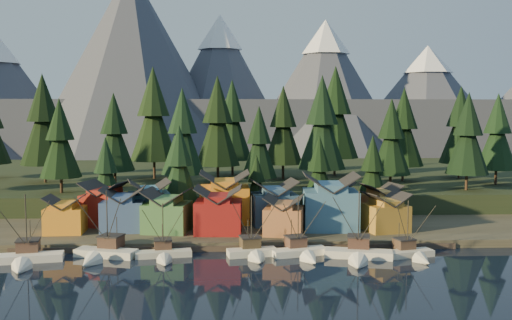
{
  "coord_description": "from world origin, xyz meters",
  "views": [
    {
      "loc": [
        -1.26,
        -85.33,
        25.07
      ],
      "look_at": [
        4.4,
        30.0,
        15.05
      ],
      "focal_mm": 40.0,
      "sensor_mm": 36.0,
      "label": 1
    }
  ],
  "objects_px": {
    "boat_3": "(253,244)",
    "house_back_0": "(105,202)",
    "house_front_0": "(65,213)",
    "house_back_1": "(149,201)",
    "house_front_1": "(123,208)",
    "boat_5": "(358,246)",
    "boat_4": "(302,244)",
    "boat_0": "(25,250)",
    "boat_2": "(164,248)",
    "boat_6": "(412,246)",
    "boat_1": "(102,244)"
  },
  "relations": [
    {
      "from": "boat_3",
      "to": "house_back_0",
      "type": "distance_m",
      "value": 36.77
    },
    {
      "from": "house_back_0",
      "to": "house_front_0",
      "type": "bearing_deg",
      "value": -116.78
    },
    {
      "from": "house_back_0",
      "to": "house_back_1",
      "type": "relative_size",
      "value": 1.02
    },
    {
      "from": "house_front_1",
      "to": "house_front_0",
      "type": "bearing_deg",
      "value": -173.19
    },
    {
      "from": "boat_5",
      "to": "house_front_0",
      "type": "distance_m",
      "value": 56.09
    },
    {
      "from": "boat_4",
      "to": "house_back_1",
      "type": "relative_size",
      "value": 1.15
    },
    {
      "from": "boat_0",
      "to": "house_front_0",
      "type": "xyz_separation_m",
      "value": [
        1.87,
        16.89,
        3.04
      ]
    },
    {
      "from": "house_back_0",
      "to": "boat_2",
      "type": "bearing_deg",
      "value": -41.8
    },
    {
      "from": "boat_0",
      "to": "boat_2",
      "type": "bearing_deg",
      "value": -4.38
    },
    {
      "from": "boat_0",
      "to": "boat_4",
      "type": "distance_m",
      "value": 46.03
    },
    {
      "from": "house_front_0",
      "to": "house_back_0",
      "type": "relative_size",
      "value": 0.73
    },
    {
      "from": "house_back_1",
      "to": "boat_3",
      "type": "bearing_deg",
      "value": -60.12
    },
    {
      "from": "boat_6",
      "to": "house_back_0",
      "type": "distance_m",
      "value": 61.38
    },
    {
      "from": "boat_6",
      "to": "house_front_0",
      "type": "height_order",
      "value": "boat_6"
    },
    {
      "from": "boat_2",
      "to": "house_front_1",
      "type": "relative_size",
      "value": 1.26
    },
    {
      "from": "boat_5",
      "to": "boat_4",
      "type": "bearing_deg",
      "value": 179.32
    },
    {
      "from": "boat_2",
      "to": "boat_1",
      "type": "bearing_deg",
      "value": 168.74
    },
    {
      "from": "house_front_1",
      "to": "boat_4",
      "type": "bearing_deg",
      "value": -27.87
    },
    {
      "from": "boat_2",
      "to": "boat_5",
      "type": "bearing_deg",
      "value": -13.01
    },
    {
      "from": "boat_0",
      "to": "house_back_1",
      "type": "relative_size",
      "value": 1.33
    },
    {
      "from": "house_front_1",
      "to": "house_back_0",
      "type": "xyz_separation_m",
      "value": [
        -4.65,
        5.36,
        0.29
      ]
    },
    {
      "from": "boat_0",
      "to": "boat_3",
      "type": "bearing_deg",
      "value": -6.71
    },
    {
      "from": "boat_5",
      "to": "house_back_1",
      "type": "distance_m",
      "value": 45.54
    },
    {
      "from": "boat_3",
      "to": "house_front_1",
      "type": "bearing_deg",
      "value": 136.71
    },
    {
      "from": "boat_1",
      "to": "house_back_0",
      "type": "bearing_deg",
      "value": 116.62
    },
    {
      "from": "house_front_1",
      "to": "boat_6",
      "type": "bearing_deg",
      "value": -20.93
    },
    {
      "from": "house_front_1",
      "to": "house_back_1",
      "type": "bearing_deg",
      "value": 51.51
    },
    {
      "from": "boat_2",
      "to": "house_front_1",
      "type": "xyz_separation_m",
      "value": [
        -9.66,
        16.18,
        4.14
      ]
    },
    {
      "from": "boat_1",
      "to": "house_front_1",
      "type": "height_order",
      "value": "boat_1"
    },
    {
      "from": "house_front_0",
      "to": "house_back_0",
      "type": "distance_m",
      "value": 9.39
    },
    {
      "from": "boat_3",
      "to": "boat_4",
      "type": "bearing_deg",
      "value": -11.55
    },
    {
      "from": "boat_2",
      "to": "boat_6",
      "type": "xyz_separation_m",
      "value": [
        42.3,
        -1.82,
        0.26
      ]
    },
    {
      "from": "boat_0",
      "to": "house_back_0",
      "type": "bearing_deg",
      "value": 61.01
    },
    {
      "from": "boat_0",
      "to": "house_front_1",
      "type": "distance_m",
      "value": 22.77
    },
    {
      "from": "boat_6",
      "to": "house_front_1",
      "type": "distance_m",
      "value": 55.12
    },
    {
      "from": "boat_4",
      "to": "boat_6",
      "type": "xyz_separation_m",
      "value": [
        18.67,
        -1.73,
        -0.05
      ]
    },
    {
      "from": "boat_1",
      "to": "house_back_1",
      "type": "bearing_deg",
      "value": 92.91
    },
    {
      "from": "boat_4",
      "to": "house_back_0",
      "type": "distance_m",
      "value": 43.86
    },
    {
      "from": "boat_2",
      "to": "house_back_1",
      "type": "height_order",
      "value": "house_back_1"
    },
    {
      "from": "boat_1",
      "to": "boat_3",
      "type": "xyz_separation_m",
      "value": [
        25.69,
        -0.37,
        -0.06
      ]
    },
    {
      "from": "house_front_1",
      "to": "house_back_1",
      "type": "height_order",
      "value": "house_back_1"
    },
    {
      "from": "boat_5",
      "to": "boat_3",
      "type": "bearing_deg",
      "value": -174.72
    },
    {
      "from": "boat_5",
      "to": "boat_6",
      "type": "distance_m",
      "value": 9.4
    },
    {
      "from": "boat_1",
      "to": "boat_0",
      "type": "bearing_deg",
      "value": -150.69
    },
    {
      "from": "house_front_1",
      "to": "boat_1",
      "type": "bearing_deg",
      "value": -94.53
    },
    {
      "from": "house_front_0",
      "to": "house_front_1",
      "type": "height_order",
      "value": "house_front_1"
    },
    {
      "from": "house_back_1",
      "to": "boat_4",
      "type": "bearing_deg",
      "value": -50.7
    },
    {
      "from": "boat_1",
      "to": "boat_6",
      "type": "bearing_deg",
      "value": 13.68
    },
    {
      "from": "boat_6",
      "to": "house_back_1",
      "type": "distance_m",
      "value": 53.42
    },
    {
      "from": "boat_0",
      "to": "boat_4",
      "type": "relative_size",
      "value": 1.15
    }
  ]
}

